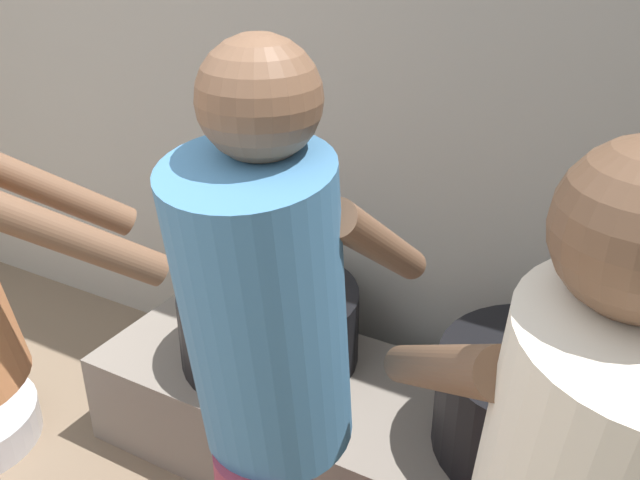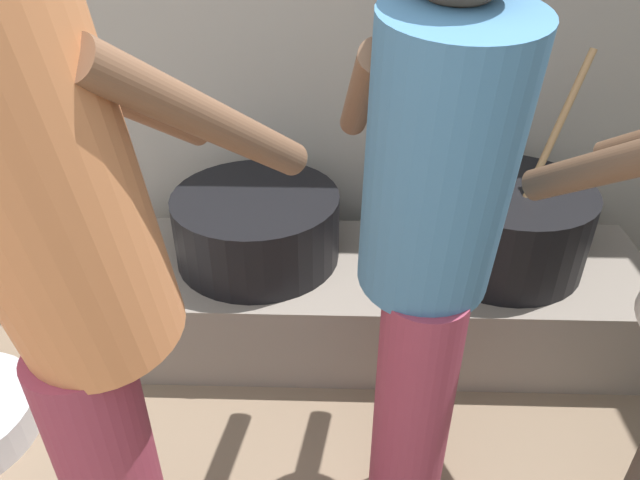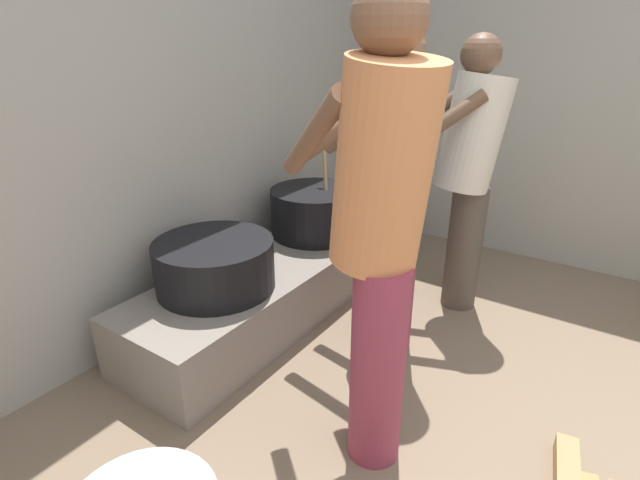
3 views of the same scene
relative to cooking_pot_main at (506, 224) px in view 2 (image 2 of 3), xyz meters
name	(u,v)px [view 2 (image 2 of 3)]	position (x,y,z in m)	size (l,w,h in m)	color
hearth_ledge	(376,299)	(-0.45, -0.04, -0.32)	(1.98, 0.60, 0.34)	slate
cooking_pot_main	(506,224)	(0.00, 0.00, 0.00)	(0.57, 0.57, 0.75)	black
cooking_pot_secondary	(257,226)	(-0.89, 0.00, -0.02)	(0.60, 0.60, 0.25)	black
cook_in_blue_shirt	(430,235)	(-0.40, -0.73, 0.41)	(0.37, 0.67, 1.56)	#8C3347
cook_in_orange_shirt	(72,278)	(-1.06, -0.99, 0.47)	(0.64, 0.75, 1.67)	#8C3347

